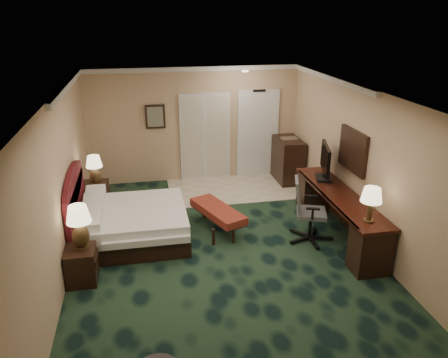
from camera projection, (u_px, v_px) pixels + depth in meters
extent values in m
cube|color=black|center=(224.00, 257.00, 7.37)|extent=(5.00, 7.50, 0.00)
cube|color=silver|center=(224.00, 97.00, 6.39)|extent=(5.00, 7.50, 0.00)
cube|color=#CEAC90|center=(194.00, 125.00, 10.31)|extent=(5.00, 0.00, 2.70)
cube|color=#CEAC90|center=(314.00, 356.00, 3.45)|extent=(5.00, 0.00, 2.70)
cube|color=#CEAC90|center=(58.00, 195.00, 6.44)|extent=(0.00, 7.50, 2.70)
cube|color=#CEAC90|center=(370.00, 172.00, 7.32)|extent=(0.00, 7.50, 2.70)
cube|color=beige|center=(239.00, 188.00, 10.18)|extent=(3.20, 1.70, 0.01)
cube|color=silver|center=(258.00, 134.00, 10.66)|extent=(1.02, 0.06, 2.18)
cube|color=beige|center=(205.00, 137.00, 10.42)|extent=(1.20, 0.06, 2.10)
cube|color=#586960|center=(155.00, 117.00, 10.02)|extent=(0.45, 0.06, 0.55)
cube|color=white|center=(353.00, 151.00, 7.79)|extent=(0.05, 0.95, 0.75)
cube|color=white|center=(134.00, 224.00, 7.85)|extent=(1.86, 1.72, 0.59)
cube|color=black|center=(82.00, 265.00, 6.63)|extent=(0.44, 0.51, 0.55)
cube|color=black|center=(96.00, 199.00, 8.85)|extent=(0.51, 0.59, 0.64)
cube|color=maroon|center=(218.00, 218.00, 8.22)|extent=(0.93, 1.40, 0.45)
cube|color=black|center=(338.00, 215.00, 7.92)|extent=(0.62, 2.88, 0.83)
cube|color=black|center=(325.00, 163.00, 8.33)|extent=(0.31, 0.87, 0.69)
cube|color=black|center=(288.00, 160.00, 10.49)|extent=(0.55, 0.99, 1.04)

